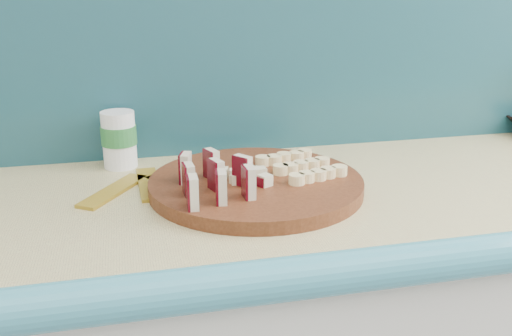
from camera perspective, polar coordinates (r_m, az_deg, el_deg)
name	(u,v)px	position (r m, az deg, el deg)	size (l,w,h in m)	color
backsplash	(335,36)	(1.32, 7.93, 12.92)	(2.20, 0.02, 0.50)	teal
cutting_board	(256,185)	(1.05, 0.00, -1.66)	(0.39, 0.39, 0.02)	#411E0E
apple_wedges	(213,177)	(0.98, -4.31, -0.91)	(0.12, 0.17, 0.05)	beige
apple_chunks	(244,175)	(1.04, -1.25, -0.74)	(0.06, 0.06, 0.02)	beige
banana_slices	(301,166)	(1.09, 4.49, 0.21)	(0.15, 0.17, 0.02)	#FCDF9A
canister	(119,138)	(1.21, -13.54, 2.91)	(0.07, 0.07, 0.12)	white
banana_peel	(147,187)	(1.08, -10.80, -1.92)	(0.25, 0.21, 0.01)	gold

